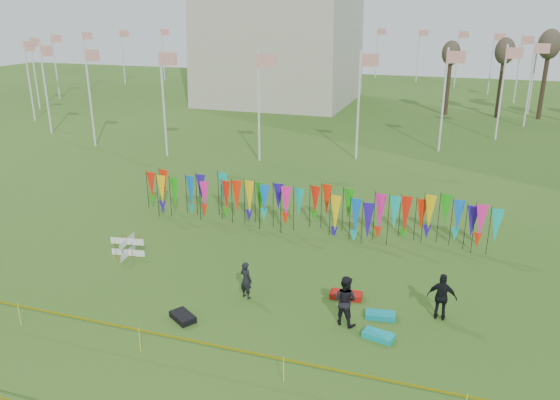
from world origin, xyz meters
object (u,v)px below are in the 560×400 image
(kite_bag_teal, at_px, (380,315))
(kite_bag_black, at_px, (183,317))
(person_mid, at_px, (345,300))
(box_kite, at_px, (128,247))
(kite_bag_turquoise, at_px, (378,336))
(person_left, at_px, (246,280))
(kite_bag_red, at_px, (346,295))
(person_right, at_px, (442,297))

(kite_bag_teal, bearing_deg, kite_bag_black, -160.51)
(person_mid, distance_m, kite_bag_black, 5.93)
(box_kite, height_order, kite_bag_turquoise, box_kite)
(person_left, height_order, kite_bag_black, person_left)
(kite_bag_red, height_order, kite_bag_teal, kite_bag_red)
(kite_bag_red, distance_m, kite_bag_black, 6.36)
(person_right, bearing_deg, box_kite, -0.55)
(box_kite, bearing_deg, kite_bag_black, -39.34)
(person_left, distance_m, person_mid, 4.10)
(person_left, bearing_deg, kite_bag_turquoise, -170.78)
(person_mid, bearing_deg, kite_bag_turquoise, 173.32)
(kite_bag_black, height_order, kite_bag_teal, kite_bag_black)
(box_kite, bearing_deg, person_mid, -12.98)
(person_mid, distance_m, kite_bag_red, 2.04)
(person_left, height_order, person_right, person_right)
(kite_bag_turquoise, bearing_deg, person_mid, 157.28)
(box_kite, bearing_deg, kite_bag_red, -3.40)
(box_kite, relative_size, kite_bag_black, 0.88)
(kite_bag_turquoise, bearing_deg, kite_bag_red, 124.40)
(box_kite, relative_size, kite_bag_turquoise, 0.86)
(person_mid, bearing_deg, kite_bag_black, 32.19)
(kite_bag_black, xyz_separation_m, kite_bag_teal, (6.83, 2.42, -0.01))
(person_left, height_order, person_mid, person_mid)
(person_right, height_order, kite_bag_turquoise, person_right)
(kite_bag_red, distance_m, kite_bag_teal, 1.83)
(person_left, relative_size, kite_bag_red, 1.23)
(person_left, bearing_deg, person_right, -152.13)
(person_right, xyz_separation_m, kite_bag_black, (-8.91, -3.06, -0.78))
(person_mid, relative_size, kite_bag_teal, 1.73)
(box_kite, xyz_separation_m, kite_bag_black, (4.98, -4.08, -0.33))
(kite_bag_red, bearing_deg, person_left, -162.16)
(person_mid, height_order, kite_bag_black, person_mid)
(kite_bag_red, bearing_deg, kite_bag_black, -146.96)
(kite_bag_turquoise, height_order, kite_bag_teal, kite_bag_turquoise)
(person_mid, bearing_deg, kite_bag_red, -64.39)
(kite_bag_red, bearing_deg, kite_bag_turquoise, -55.60)
(box_kite, distance_m, kite_bag_turquoise, 12.33)
(box_kite, height_order, kite_bag_red, box_kite)
(person_left, height_order, kite_bag_teal, person_left)
(kite_bag_teal, bearing_deg, kite_bag_turquoise, -84.20)
(kite_bag_red, relative_size, kite_bag_teal, 1.15)
(person_left, distance_m, kite_bag_black, 2.84)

